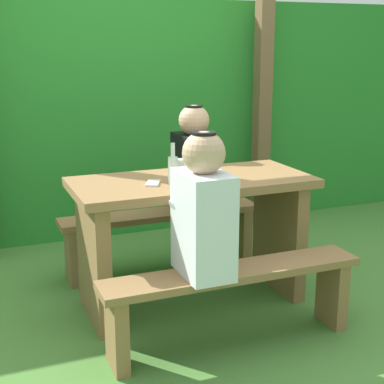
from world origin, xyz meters
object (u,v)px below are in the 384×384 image
Objects in this scene: bottle_right at (200,164)px; drinking_glass at (181,167)px; bottle_center at (173,168)px; picnic_table at (192,220)px; person_white_shirt at (203,210)px; bottle_left at (215,163)px; bench_near at (233,290)px; cell_phone at (153,183)px; bench_far at (161,228)px; person_black_coat at (194,162)px.

drinking_glass is at bearing 112.81° from bottle_right.
bottle_right is 0.96× the size of bottle_center.
person_white_shirt is (-0.17, -0.56, 0.23)m from picnic_table.
drinking_glass is (0.14, 0.65, 0.07)m from person_white_shirt.
drinking_glass is at bearing 145.96° from bottle_left.
cell_phone is at bearing 116.26° from bench_near.
bottle_right is at bearing -87.27° from bench_far.
person_black_coat is at bearing 58.58° from bottle_center.
bottle_center reaches higher than bench_near.
person_black_coat reaches higher than bottle_center.
person_white_shirt and person_black_coat have the same top height.
bottle_left reaches higher than cell_phone.
bottle_right is (0.20, 0.51, 0.12)m from person_white_shirt.
bottle_center is (-0.15, -0.64, 0.56)m from bench_far.
cell_phone is at bearing -112.73° from bench_far.
bottle_center is at bearing -152.54° from picnic_table.
person_white_shirt is 3.26× the size of bottle_right.
bench_near is 0.48m from person_white_shirt.
bench_far is 0.82m from bottle_left.
drinking_glass is (-0.03, 0.09, 0.30)m from picnic_table.
person_black_coat is at bearing 66.58° from picnic_table.
bottle_center reaches higher than bottle_right.
picnic_table is 0.60m from bench_far.
bottle_left is at bearing -9.41° from picnic_table.
bottle_center is 1.64× the size of cell_phone.
drinking_glass is 0.16m from bottle_right.
bottle_left is at bearing 14.74° from bottle_right.
bottle_right reaches higher than bottle_left.
bottle_center is at bearing 87.37° from person_white_shirt.
picnic_table is 0.37m from bottle_left.
bottle_center is 0.14m from cell_phone.
bench_far is 6.08× the size of bottle_center.
bottle_right is at bearing -165.26° from bottle_left.
bottle_left is (0.14, 0.54, 0.56)m from bench_near.
bottle_center reaches higher than bottle_left.
person_black_coat is at bearing 77.81° from bench_near.
person_white_shirt is (-0.17, 0.00, 0.45)m from bench_near.
person_white_shirt is (-0.17, -1.12, 0.45)m from bench_far.
bench_near is at bearing -90.00° from bench_far.
bench_far is at bearing 77.15° from bottle_center.
picnic_table reaches higher than bench_near.
bench_near is at bearing -38.42° from cell_phone.
drinking_glass is at bearing -93.70° from bench_far.
person_black_coat is 3.46× the size of bottle_left.
person_white_shirt is at bearing 178.87° from bench_near.
drinking_glass is 0.21m from bottle_center.
bench_far is 1.95× the size of person_black_coat.
bottle_right is (0.03, 0.51, 0.57)m from bench_near.
person_white_shirt is 1.00× the size of person_black_coat.
person_black_coat is at bearing 69.87° from person_white_shirt.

